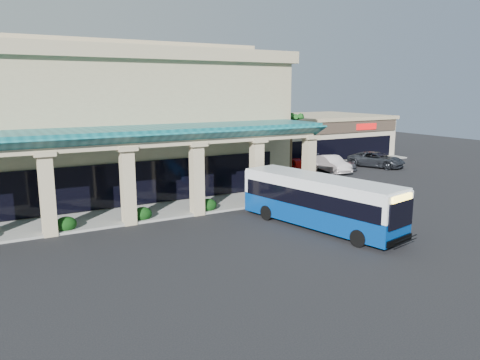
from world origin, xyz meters
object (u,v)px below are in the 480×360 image
car_gray (376,159)px  car_silver (300,167)px  transit_bus (319,203)px  pedestrian (379,213)px  car_white (331,164)px  car_red (333,162)px

car_gray → car_silver: bearing=156.9°
car_silver → car_gray: car_silver is taller
transit_bus → pedestrian: bearing=-44.1°
pedestrian → car_silver: (6.13, 15.83, -0.13)m
transit_bus → car_silver: bearing=45.4°
car_gray → car_white: bearing=155.6°
car_silver → car_white: car_silver is taller
car_silver → pedestrian: bearing=-93.0°
pedestrian → car_silver: pedestrian is taller
transit_bus → car_silver: 16.66m
car_red → car_gray: 5.03m
pedestrian → car_silver: bearing=2.1°
car_white → car_red: 1.59m
car_silver → car_gray: bearing=19.5°
transit_bus → car_gray: transit_bus is taller
transit_bus → car_white: (13.03, 14.20, -0.71)m
car_silver → car_red: size_ratio=0.98×
transit_bus → car_gray: (19.09, 14.21, -0.72)m
car_gray → pedestrian: bearing=-159.7°
transit_bus → car_silver: transit_bus is taller
transit_bus → pedestrian: (2.92, -1.85, -0.55)m
pedestrian → car_red: bearing=-10.0°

